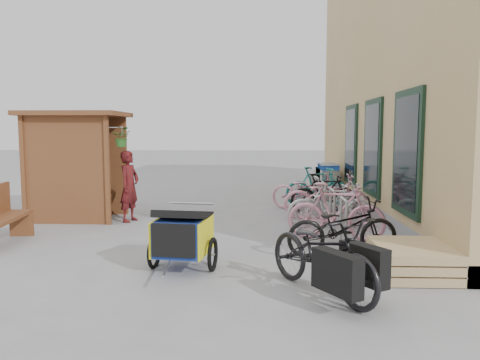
{
  "coord_description": "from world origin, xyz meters",
  "views": [
    {
      "loc": [
        0.87,
        -7.8,
        1.98
      ],
      "look_at": [
        0.5,
        1.5,
        1.0
      ],
      "focal_mm": 35.0,
      "sensor_mm": 36.0,
      "label": 1
    }
  ],
  "objects_px": {
    "kiosk": "(73,150)",
    "cargo_bike": "(324,255)",
    "shopping_carts": "(326,176)",
    "bike_6": "(307,191)",
    "person_kiosk": "(129,186)",
    "bike_3": "(330,204)",
    "bike_7": "(317,186)",
    "bike_2": "(330,205)",
    "bike_5": "(324,194)",
    "bike_1": "(336,212)",
    "pallet_stack": "(412,259)",
    "bike_0": "(342,227)",
    "child_trailer": "(183,234)",
    "bike_4": "(326,197)"
  },
  "relations": [
    {
      "from": "bike_3",
      "to": "bike_7",
      "type": "xyz_separation_m",
      "value": [
        0.06,
        2.65,
        0.07
      ]
    },
    {
      "from": "person_kiosk",
      "to": "bike_5",
      "type": "height_order",
      "value": "person_kiosk"
    },
    {
      "from": "shopping_carts",
      "to": "bike_6",
      "type": "distance_m",
      "value": 3.17
    },
    {
      "from": "child_trailer",
      "to": "bike_3",
      "type": "distance_m",
      "value": 4.12
    },
    {
      "from": "cargo_bike",
      "to": "bike_1",
      "type": "height_order",
      "value": "bike_1"
    },
    {
      "from": "person_kiosk",
      "to": "cargo_bike",
      "type": "bearing_deg",
      "value": -123.67
    },
    {
      "from": "pallet_stack",
      "to": "child_trailer",
      "type": "distance_m",
      "value": 3.23
    },
    {
      "from": "cargo_bike",
      "to": "person_kiosk",
      "type": "relative_size",
      "value": 1.27
    },
    {
      "from": "pallet_stack",
      "to": "bike_3",
      "type": "bearing_deg",
      "value": 100.72
    },
    {
      "from": "pallet_stack",
      "to": "bike_4",
      "type": "xyz_separation_m",
      "value": [
        -0.6,
        4.11,
        0.29
      ]
    },
    {
      "from": "bike_4",
      "to": "person_kiosk",
      "type": "bearing_deg",
      "value": 95.29
    },
    {
      "from": "pallet_stack",
      "to": "shopping_carts",
      "type": "xyz_separation_m",
      "value": [
        -0.0,
        8.35,
        0.36
      ]
    },
    {
      "from": "bike_3",
      "to": "bike_1",
      "type": "bearing_deg",
      "value": 170.98
    },
    {
      "from": "kiosk",
      "to": "bike_1",
      "type": "height_order",
      "value": "kiosk"
    },
    {
      "from": "shopping_carts",
      "to": "bike_7",
      "type": "relative_size",
      "value": 1.07
    },
    {
      "from": "cargo_bike",
      "to": "bike_5",
      "type": "bearing_deg",
      "value": 49.42
    },
    {
      "from": "pallet_stack",
      "to": "cargo_bike",
      "type": "relative_size",
      "value": 0.61
    },
    {
      "from": "bike_2",
      "to": "bike_5",
      "type": "distance_m",
      "value": 1.63
    },
    {
      "from": "bike_5",
      "to": "bike_7",
      "type": "relative_size",
      "value": 0.93
    },
    {
      "from": "bike_1",
      "to": "cargo_bike",
      "type": "bearing_deg",
      "value": -179.3
    },
    {
      "from": "pallet_stack",
      "to": "cargo_bike",
      "type": "height_order",
      "value": "cargo_bike"
    },
    {
      "from": "child_trailer",
      "to": "pallet_stack",
      "type": "bearing_deg",
      "value": 4.75
    },
    {
      "from": "cargo_bike",
      "to": "bike_0",
      "type": "height_order",
      "value": "cargo_bike"
    },
    {
      "from": "person_kiosk",
      "to": "bike_3",
      "type": "height_order",
      "value": "person_kiosk"
    },
    {
      "from": "cargo_bike",
      "to": "bike_5",
      "type": "xyz_separation_m",
      "value": [
        0.78,
        5.61,
        -0.01
      ]
    },
    {
      "from": "child_trailer",
      "to": "cargo_bike",
      "type": "relative_size",
      "value": 0.82
    },
    {
      "from": "kiosk",
      "to": "cargo_bike",
      "type": "xyz_separation_m",
      "value": [
        4.94,
        -4.74,
        -1.06
      ]
    },
    {
      "from": "cargo_bike",
      "to": "bike_6",
      "type": "bearing_deg",
      "value": 53.26
    },
    {
      "from": "bike_0",
      "to": "bike_1",
      "type": "height_order",
      "value": "bike_1"
    },
    {
      "from": "pallet_stack",
      "to": "bike_4",
      "type": "distance_m",
      "value": 4.16
    },
    {
      "from": "bike_3",
      "to": "bike_7",
      "type": "height_order",
      "value": "bike_7"
    },
    {
      "from": "kiosk",
      "to": "child_trailer",
      "type": "relative_size",
      "value": 1.56
    },
    {
      "from": "bike_4",
      "to": "bike_6",
      "type": "distance_m",
      "value": 1.24
    },
    {
      "from": "bike_6",
      "to": "bike_7",
      "type": "height_order",
      "value": "bike_7"
    },
    {
      "from": "kiosk",
      "to": "cargo_bike",
      "type": "distance_m",
      "value": 6.92
    },
    {
      "from": "bike_1",
      "to": "bike_5",
      "type": "height_order",
      "value": "bike_1"
    },
    {
      "from": "pallet_stack",
      "to": "kiosk",
      "type": "bearing_deg",
      "value": 148.34
    },
    {
      "from": "kiosk",
      "to": "bike_7",
      "type": "distance_m",
      "value": 6.18
    },
    {
      "from": "pallet_stack",
      "to": "bike_0",
      "type": "height_order",
      "value": "bike_0"
    },
    {
      "from": "kiosk",
      "to": "bike_7",
      "type": "relative_size",
      "value": 1.44
    },
    {
      "from": "cargo_bike",
      "to": "bike_7",
      "type": "height_order",
      "value": "bike_7"
    },
    {
      "from": "kiosk",
      "to": "bike_4",
      "type": "relative_size",
      "value": 1.3
    },
    {
      "from": "bike_4",
      "to": "kiosk",
      "type": "bearing_deg",
      "value": 91.3
    },
    {
      "from": "shopping_carts",
      "to": "person_kiosk",
      "type": "height_order",
      "value": "person_kiosk"
    },
    {
      "from": "pallet_stack",
      "to": "person_kiosk",
      "type": "relative_size",
      "value": 0.77
    },
    {
      "from": "shopping_carts",
      "to": "child_trailer",
      "type": "height_order",
      "value": "shopping_carts"
    },
    {
      "from": "pallet_stack",
      "to": "person_kiosk",
      "type": "xyz_separation_m",
      "value": [
        -4.94,
        3.62,
        0.57
      ]
    },
    {
      "from": "shopping_carts",
      "to": "bike_5",
      "type": "relative_size",
      "value": 1.15
    },
    {
      "from": "pallet_stack",
      "to": "person_kiosk",
      "type": "distance_m",
      "value": 6.15
    },
    {
      "from": "bike_1",
      "to": "pallet_stack",
      "type": "bearing_deg",
      "value": -147.07
    }
  ]
}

